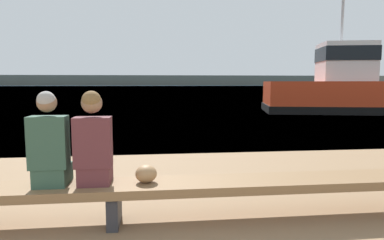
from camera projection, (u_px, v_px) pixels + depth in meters
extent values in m
plane|color=#386084|center=(151.00, 87.00, 125.72)|extent=(240.00, 240.00, 0.00)
cube|color=#4C4C42|center=(151.00, 80.00, 191.72)|extent=(600.00, 12.00, 5.47)
cube|color=brown|center=(114.00, 188.00, 3.68)|extent=(8.77, 0.55, 0.10)
cube|color=#2D2D33|center=(114.00, 208.00, 3.70)|extent=(0.12, 0.47, 0.35)
cube|color=#2D4C3D|center=(53.00, 175.00, 3.67)|extent=(0.33, 0.40, 0.20)
cube|color=#2D4C3D|center=(49.00, 142.00, 3.53)|extent=(0.38, 0.22, 0.54)
sphere|color=#846047|center=(47.00, 102.00, 3.48)|extent=(0.20, 0.20, 0.20)
sphere|color=gray|center=(46.00, 100.00, 3.47)|extent=(0.18, 0.18, 0.18)
cube|color=#56282D|center=(96.00, 173.00, 3.72)|extent=(0.33, 0.40, 0.20)
cube|color=#56282D|center=(93.00, 142.00, 3.58)|extent=(0.38, 0.22, 0.53)
sphere|color=#846047|center=(92.00, 103.00, 3.53)|extent=(0.22, 0.22, 0.22)
sphere|color=brown|center=(91.00, 100.00, 3.52)|extent=(0.20, 0.20, 0.20)
ellipsoid|color=#9E754C|center=(146.00, 174.00, 3.72)|extent=(0.23, 0.22, 0.19)
cube|color=red|center=(337.00, 97.00, 17.75)|extent=(7.79, 5.07, 1.59)
cube|color=black|center=(336.00, 108.00, 17.82)|extent=(7.97, 5.24, 0.38)
cube|color=silver|center=(345.00, 62.00, 17.52)|extent=(2.92, 2.65, 1.95)
cube|color=black|center=(346.00, 55.00, 17.48)|extent=(2.99, 2.73, 0.70)
cylinder|color=#B2B2B7|center=(343.00, 10.00, 17.27)|extent=(0.14, 0.14, 3.24)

